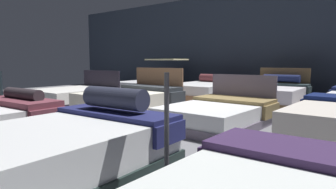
{
  "coord_description": "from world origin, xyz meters",
  "views": [
    {
      "loc": [
        3.53,
        -4.36,
        1.12
      ],
      "look_at": [
        -0.2,
        0.47,
        0.44
      ],
      "focal_mm": 31.45,
      "sensor_mm": 36.0,
      "label": 1
    }
  ],
  "objects_px": {
    "bed_2": "(67,149)",
    "bed_4": "(74,96)",
    "bed_6": "(219,114)",
    "bed_8": "(149,87)",
    "bed_5": "(131,101)",
    "bed_9": "(203,91)",
    "bed_10": "(274,95)",
    "price_sign": "(167,146)"
  },
  "relations": [
    {
      "from": "bed_5",
      "to": "bed_6",
      "type": "bearing_deg",
      "value": 2.1
    },
    {
      "from": "bed_2",
      "to": "bed_5",
      "type": "height_order",
      "value": "bed_5"
    },
    {
      "from": "bed_8",
      "to": "bed_9",
      "type": "relative_size",
      "value": 0.96
    },
    {
      "from": "bed_2",
      "to": "bed_8",
      "type": "relative_size",
      "value": 0.98
    },
    {
      "from": "bed_5",
      "to": "bed_10",
      "type": "bearing_deg",
      "value": 57.43
    },
    {
      "from": "bed_8",
      "to": "bed_5",
      "type": "bearing_deg",
      "value": -56.1
    },
    {
      "from": "bed_10",
      "to": "bed_9",
      "type": "bearing_deg",
      "value": 179.75
    },
    {
      "from": "price_sign",
      "to": "bed_8",
      "type": "bearing_deg",
      "value": 132.47
    },
    {
      "from": "bed_10",
      "to": "bed_4",
      "type": "bearing_deg",
      "value": -144.81
    },
    {
      "from": "bed_4",
      "to": "bed_2",
      "type": "bearing_deg",
      "value": -36.47
    },
    {
      "from": "bed_2",
      "to": "bed_10",
      "type": "height_order",
      "value": "bed_10"
    },
    {
      "from": "bed_6",
      "to": "bed_8",
      "type": "height_order",
      "value": "bed_6"
    },
    {
      "from": "bed_2",
      "to": "bed_4",
      "type": "xyz_separation_m",
      "value": [
        -4.19,
        2.97,
        -0.06
      ]
    },
    {
      "from": "bed_2",
      "to": "bed_4",
      "type": "bearing_deg",
      "value": 142.62
    },
    {
      "from": "bed_5",
      "to": "price_sign",
      "type": "relative_size",
      "value": 1.84
    },
    {
      "from": "bed_2",
      "to": "bed_10",
      "type": "xyz_separation_m",
      "value": [
        0.02,
        6.08,
        -0.01
      ]
    },
    {
      "from": "bed_6",
      "to": "bed_8",
      "type": "xyz_separation_m",
      "value": [
        -4.34,
        3.05,
        0.03
      ]
    },
    {
      "from": "bed_2",
      "to": "bed_5",
      "type": "relative_size",
      "value": 0.96
    },
    {
      "from": "bed_4",
      "to": "bed_10",
      "type": "distance_m",
      "value": 5.24
    },
    {
      "from": "bed_2",
      "to": "price_sign",
      "type": "xyz_separation_m",
      "value": [
        1.06,
        0.22,
        0.17
      ]
    },
    {
      "from": "bed_9",
      "to": "price_sign",
      "type": "distance_m",
      "value": 6.62
    },
    {
      "from": "bed_2",
      "to": "bed_9",
      "type": "xyz_separation_m",
      "value": [
        -2.08,
        6.04,
        -0.03
      ]
    },
    {
      "from": "bed_9",
      "to": "bed_6",
      "type": "bearing_deg",
      "value": -55.27
    },
    {
      "from": "bed_6",
      "to": "bed_2",
      "type": "bearing_deg",
      "value": -89.55
    },
    {
      "from": "bed_8",
      "to": "bed_10",
      "type": "relative_size",
      "value": 1.03
    },
    {
      "from": "bed_10",
      "to": "bed_6",
      "type": "bearing_deg",
      "value": -90.72
    },
    {
      "from": "bed_5",
      "to": "bed_9",
      "type": "distance_m",
      "value": 3.02
    },
    {
      "from": "bed_2",
      "to": "bed_10",
      "type": "relative_size",
      "value": 1.01
    },
    {
      "from": "bed_8",
      "to": "bed_9",
      "type": "distance_m",
      "value": 2.2
    },
    {
      "from": "bed_6",
      "to": "bed_9",
      "type": "bearing_deg",
      "value": 126.51
    },
    {
      "from": "bed_4",
      "to": "bed_8",
      "type": "distance_m",
      "value": 3.09
    },
    {
      "from": "bed_9",
      "to": "bed_10",
      "type": "height_order",
      "value": "bed_10"
    },
    {
      "from": "bed_5",
      "to": "bed_10",
      "type": "xyz_separation_m",
      "value": [
        2.17,
        3.06,
        0.01
      ]
    },
    {
      "from": "bed_5",
      "to": "bed_8",
      "type": "distance_m",
      "value": 3.71
    },
    {
      "from": "bed_8",
      "to": "bed_10",
      "type": "bearing_deg",
      "value": -0.87
    },
    {
      "from": "bed_4",
      "to": "price_sign",
      "type": "relative_size",
      "value": 1.76
    },
    {
      "from": "bed_9",
      "to": "bed_5",
      "type": "bearing_deg",
      "value": -91.54
    },
    {
      "from": "bed_4",
      "to": "bed_8",
      "type": "relative_size",
      "value": 0.97
    },
    {
      "from": "bed_8",
      "to": "price_sign",
      "type": "bearing_deg",
      "value": -48.84
    },
    {
      "from": "bed_6",
      "to": "price_sign",
      "type": "bearing_deg",
      "value": -68.71
    },
    {
      "from": "bed_4",
      "to": "bed_5",
      "type": "xyz_separation_m",
      "value": [
        2.04,
        0.06,
        0.04
      ]
    },
    {
      "from": "bed_2",
      "to": "bed_6",
      "type": "xyz_separation_m",
      "value": [
        0.05,
        3.0,
        -0.07
      ]
    }
  ]
}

